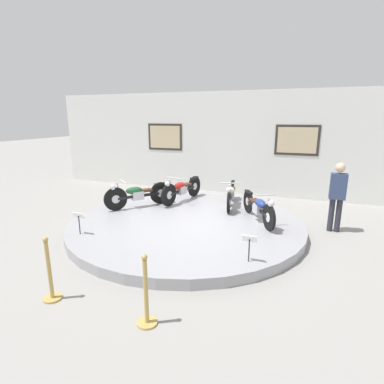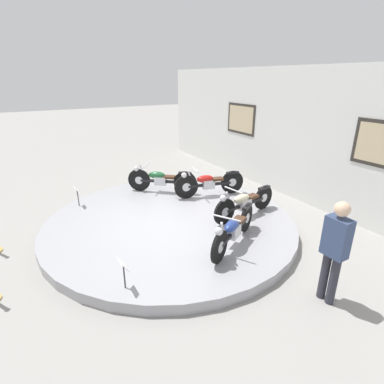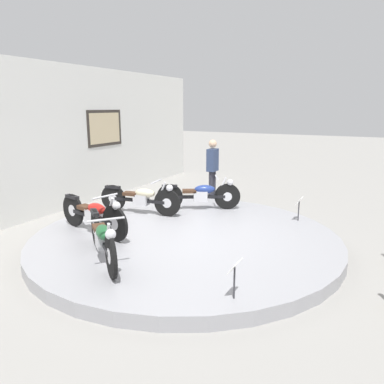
{
  "view_description": "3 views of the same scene",
  "coord_description": "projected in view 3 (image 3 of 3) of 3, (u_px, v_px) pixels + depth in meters",
  "views": [
    {
      "loc": [
        2.61,
        -6.66,
        2.73
      ],
      "look_at": [
        0.15,
        -0.01,
        0.95
      ],
      "focal_mm": 28.0,
      "sensor_mm": 36.0,
      "label": 1
    },
    {
      "loc": [
        5.74,
        -2.74,
        3.33
      ],
      "look_at": [
        0.26,
        0.43,
        0.89
      ],
      "focal_mm": 28.0,
      "sensor_mm": 36.0,
      "label": 2
    },
    {
      "loc": [
        -5.92,
        -3.24,
        2.58
      ],
      "look_at": [
        0.28,
        0.01,
        0.98
      ],
      "focal_mm": 35.0,
      "sensor_mm": 36.0,
      "label": 3
    }
  ],
  "objects": [
    {
      "name": "ground_plane",
      "position": [
        186.0,
        245.0,
        7.16
      ],
      "size": [
        60.0,
        60.0,
        0.0
      ],
      "primitive_type": "plane",
      "color": "gray"
    },
    {
      "name": "display_platform",
      "position": [
        185.0,
        239.0,
        7.13
      ],
      "size": [
        5.76,
        5.76,
        0.21
      ],
      "primitive_type": "cylinder",
      "color": "#99999E",
      "rests_on": "ground_plane"
    },
    {
      "name": "back_wall",
      "position": [
        32.0,
        141.0,
        8.56
      ],
      "size": [
        14.0,
        0.22,
        3.61
      ],
      "color": "silver",
      "rests_on": "ground_plane"
    },
    {
      "name": "motorcycle_green",
      "position": [
        103.0,
        237.0,
        5.79
      ],
      "size": [
        1.31,
        1.58,
        0.8
      ],
      "color": "black",
      "rests_on": "display_platform"
    },
    {
      "name": "motorcycle_red",
      "position": [
        94.0,
        214.0,
        7.06
      ],
      "size": [
        0.62,
        1.97,
        0.8
      ],
      "color": "black",
      "rests_on": "display_platform"
    },
    {
      "name": "motorcycle_cream",
      "position": [
        141.0,
        198.0,
        8.39
      ],
      "size": [
        0.54,
        1.94,
        0.78
      ],
      "color": "black",
      "rests_on": "display_platform"
    },
    {
      "name": "motorcycle_blue",
      "position": [
        200.0,
        194.0,
        8.73
      ],
      "size": [
        1.03,
        1.72,
        0.78
      ],
      "color": "black",
      "rests_on": "display_platform"
    },
    {
      "name": "info_placard_front_left",
      "position": [
        235.0,
        271.0,
        4.65
      ],
      "size": [
        0.26,
        0.11,
        0.51
      ],
      "color": "#333338",
      "rests_on": "display_platform"
    },
    {
      "name": "info_placard_front_centre",
      "position": [
        299.0,
        204.0,
        7.86
      ],
      "size": [
        0.26,
        0.11,
        0.51
      ],
      "color": "#333338",
      "rests_on": "display_platform"
    },
    {
      "name": "visitor_standing",
      "position": [
        212.0,
        166.0,
        10.4
      ],
      "size": [
        0.36,
        0.22,
        1.7
      ],
      "color": "#2D2D38",
      "rests_on": "ground_plane"
    }
  ]
}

